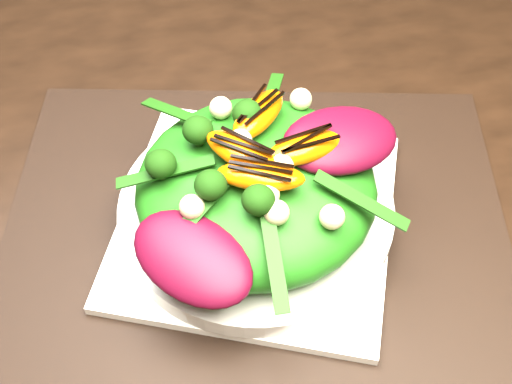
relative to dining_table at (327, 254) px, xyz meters
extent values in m
cube|color=black|center=(0.00, 0.00, 0.00)|extent=(1.60, 0.90, 0.75)
cube|color=black|center=(-0.06, 0.03, 0.02)|extent=(0.50, 0.41, 0.00)
cube|color=white|center=(-0.06, 0.03, 0.03)|extent=(0.30, 0.30, 0.01)
cylinder|color=silver|center=(-0.06, 0.03, 0.04)|extent=(0.29, 0.29, 0.02)
ellipsoid|color=#216713|center=(-0.06, 0.03, 0.07)|extent=(0.22, 0.22, 0.07)
ellipsoid|color=#400617|center=(0.01, 0.04, 0.11)|extent=(0.11, 0.08, 0.02)
ellipsoid|color=#CF4F03|center=(-0.06, 0.06, 0.11)|extent=(0.07, 0.03, 0.02)
sphere|color=#173109|center=(-0.10, 0.05, 0.12)|extent=(0.04, 0.04, 0.03)
sphere|color=#FFE0B3|center=(-0.02, 0.00, 0.11)|extent=(0.02, 0.02, 0.02)
cube|color=black|center=(-0.06, 0.06, 0.12)|extent=(0.04, 0.01, 0.00)
camera|label=1|loc=(-0.12, -0.32, 0.51)|focal=48.00mm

